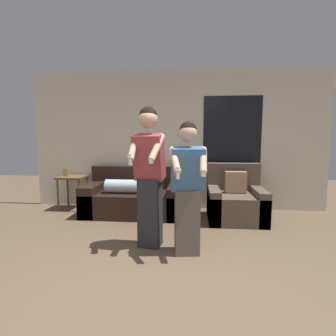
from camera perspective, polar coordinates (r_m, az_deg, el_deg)
name	(u,v)px	position (r m, az deg, el deg)	size (l,w,h in m)	color
ground_plane	(153,306)	(2.51, -3.28, -27.83)	(14.00, 14.00, 0.00)	brown
wall_back	(177,140)	(5.21, 2.04, 6.00)	(5.79, 0.07, 2.70)	silver
couch	(135,198)	(4.94, -7.11, -6.39)	(1.82, 0.94, 0.86)	black
armchair	(235,201)	(4.71, 14.43, -7.02)	(0.93, 0.91, 0.95)	brown
side_table	(73,181)	(5.50, -20.05, -2.72)	(0.51, 0.48, 0.81)	brown
person_left	(149,175)	(3.33, -4.12, -1.47)	(0.43, 0.54, 1.80)	#28282D
person_right	(187,188)	(3.15, 4.25, -4.37)	(0.45, 0.52, 1.61)	#56514C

